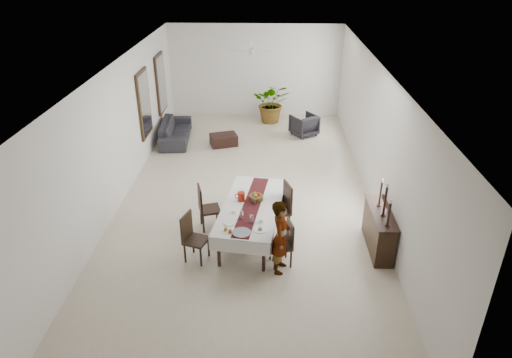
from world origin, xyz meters
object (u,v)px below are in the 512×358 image
at_px(red_pitcher, 241,197).
at_px(sideboard_body, 379,231).
at_px(woman, 281,237).
at_px(dining_table_top, 252,207).
at_px(sofa, 175,131).

height_order(red_pitcher, sideboard_body, red_pitcher).
bearing_deg(red_pitcher, woman, -58.10).
bearing_deg(sideboard_body, dining_table_top, 172.23).
distance_m(red_pitcher, sofa, 5.65).
distance_m(red_pitcher, woman, 1.54).
bearing_deg(sofa, sideboard_body, -141.58).
xyz_separation_m(dining_table_top, sofa, (-2.63, 5.27, -0.41)).
height_order(red_pitcher, sofa, red_pitcher).
height_order(dining_table_top, sofa, dining_table_top).
height_order(dining_table_top, red_pitcher, red_pitcher).
distance_m(sideboard_body, sofa, 7.67).
bearing_deg(woman, sofa, 38.56).
bearing_deg(sofa, red_pitcher, -159.11).
relative_size(red_pitcher, sofa, 0.09).
xyz_separation_m(woman, sideboard_body, (1.99, 0.77, -0.33)).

